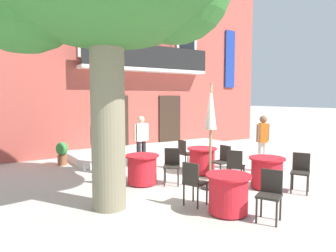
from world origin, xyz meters
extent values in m
plane|color=beige|center=(0.00, 0.00, 0.00)|extent=(120.00, 120.00, 0.00)
cube|color=#B24C42|center=(0.84, 7.00, 3.75)|extent=(13.00, 4.00, 7.50)
cube|color=#332319|center=(-0.46, 4.97, 1.15)|extent=(1.10, 0.08, 2.30)
cube|color=#332319|center=(2.14, 4.97, 1.15)|extent=(1.10, 0.08, 2.30)
cube|color=silver|center=(-1.36, 4.96, 4.65)|extent=(1.10, 0.08, 1.90)
cube|color=black|center=(-1.36, 4.93, 4.65)|extent=(0.84, 0.04, 1.60)
cube|color=silver|center=(0.84, 4.96, 4.65)|extent=(1.10, 0.08, 1.90)
cube|color=black|center=(0.84, 4.93, 4.65)|extent=(0.84, 0.04, 1.60)
cube|color=silver|center=(3.04, 4.96, 4.65)|extent=(1.10, 0.08, 1.90)
cube|color=black|center=(3.04, 4.93, 4.65)|extent=(0.84, 0.04, 1.60)
cube|color=silver|center=(0.84, 4.67, 3.34)|extent=(5.60, 0.65, 0.12)
cube|color=black|center=(0.84, 4.38, 3.85)|extent=(5.60, 0.06, 0.90)
cylinder|color=#B2B2B7|center=(-0.36, 4.50, 4.75)|extent=(0.04, 0.95, 1.33)
cube|color=white|center=(-0.36, 4.05, 5.05)|extent=(0.60, 0.29, 0.38)
cylinder|color=#B2B2B7|center=(2.04, 4.50, 4.75)|extent=(0.04, 0.95, 1.33)
cube|color=#146B2D|center=(2.04, 4.05, 5.05)|extent=(0.60, 0.29, 0.38)
cylinder|color=#47423D|center=(-1.46, 4.70, 3.55)|extent=(0.29, 0.29, 0.31)
ellipsoid|color=#2D7533|center=(-1.46, 4.70, 3.93)|extent=(0.38, 0.38, 0.44)
cylinder|color=#995638|center=(0.07, 4.70, 3.55)|extent=(0.29, 0.29, 0.30)
ellipsoid|color=#2D7533|center=(0.07, 4.70, 3.89)|extent=(0.37, 0.37, 0.38)
cylinder|color=#995638|center=(1.60, 4.70, 3.51)|extent=(0.27, 0.27, 0.22)
ellipsoid|color=#38843D|center=(1.60, 4.70, 3.81)|extent=(0.35, 0.35, 0.38)
cylinder|color=#995638|center=(3.14, 4.70, 3.53)|extent=(0.36, 0.36, 0.26)
ellipsoid|color=#38843D|center=(3.14, 4.70, 3.81)|extent=(0.47, 0.47, 0.30)
cube|color=navy|center=(5.71, 4.94, 4.12)|extent=(0.60, 0.06, 2.80)
cube|color=silver|center=(0.84, 3.78, 0.12)|extent=(6.74, 2.44, 0.25)
cylinder|color=#7F755B|center=(-3.07, -0.83, 1.63)|extent=(0.66, 0.66, 3.27)
cylinder|color=red|center=(0.25, 0.35, 0.37)|extent=(0.74, 0.74, 0.68)
cylinder|color=red|center=(0.25, 0.35, 0.74)|extent=(0.86, 0.86, 0.04)
cylinder|color=#2D2823|center=(0.25, 0.35, 0.01)|extent=(0.44, 0.44, 0.03)
cylinder|color=#2D2823|center=(0.43, 1.27, 0.23)|extent=(0.04, 0.04, 0.45)
cylinder|color=#2D2823|center=(0.43, 0.93, 0.23)|extent=(0.04, 0.04, 0.45)
cylinder|color=#2D2823|center=(0.09, 1.27, 0.23)|extent=(0.04, 0.04, 0.45)
cylinder|color=#2D2823|center=(0.09, 0.93, 0.23)|extent=(0.04, 0.04, 0.45)
cube|color=#2D2823|center=(0.26, 1.10, 0.47)|extent=(0.40, 0.40, 0.04)
cube|color=#2D2823|center=(0.08, 1.10, 0.70)|extent=(0.04, 0.38, 0.42)
cylinder|color=#2D2823|center=(0.13, -0.58, 0.23)|extent=(0.04, 0.04, 0.45)
cylinder|color=#2D2823|center=(0.11, -0.24, 0.23)|extent=(0.04, 0.04, 0.45)
cylinder|color=#2D2823|center=(0.47, -0.56, 0.23)|extent=(0.04, 0.04, 0.45)
cylinder|color=#2D2823|center=(0.45, -0.22, 0.23)|extent=(0.04, 0.04, 0.45)
cube|color=#2D2823|center=(0.29, -0.40, 0.47)|extent=(0.42, 0.42, 0.04)
cube|color=#2D2823|center=(0.47, -0.39, 0.70)|extent=(0.06, 0.38, 0.42)
cylinder|color=red|center=(-1.28, -2.34, 0.37)|extent=(0.74, 0.74, 0.68)
cylinder|color=red|center=(-1.28, -2.34, 0.74)|extent=(0.86, 0.86, 0.04)
cylinder|color=#2D2823|center=(-1.28, -2.34, 0.01)|extent=(0.44, 0.44, 0.03)
cylinder|color=#2D2823|center=(-1.41, -1.42, 0.23)|extent=(0.04, 0.04, 0.45)
cylinder|color=#2D2823|center=(-1.30, -1.74, 0.23)|extent=(0.04, 0.04, 0.45)
cylinder|color=#2D2823|center=(-1.73, -1.52, 0.23)|extent=(0.04, 0.04, 0.45)
cylinder|color=#2D2823|center=(-1.63, -1.85, 0.23)|extent=(0.04, 0.04, 0.45)
cube|color=#2D2823|center=(-1.52, -1.63, 0.47)|extent=(0.50, 0.50, 0.04)
cube|color=#2D2823|center=(-1.69, -1.69, 0.70)|extent=(0.16, 0.37, 0.42)
cylinder|color=#2D2823|center=(-1.02, -3.24, 0.23)|extent=(0.04, 0.04, 0.45)
cylinder|color=#2D2823|center=(-1.18, -2.94, 0.23)|extent=(0.04, 0.04, 0.45)
cylinder|color=#2D2823|center=(-0.72, -3.09, 0.23)|extent=(0.04, 0.04, 0.45)
cylinder|color=#2D2823|center=(-0.87, -2.79, 0.23)|extent=(0.04, 0.04, 0.45)
cube|color=#2D2823|center=(-0.95, -3.01, 0.47)|extent=(0.54, 0.54, 0.04)
cube|color=#2D2823|center=(-0.79, -2.93, 0.70)|extent=(0.21, 0.36, 0.42)
cylinder|color=red|center=(-1.72, 0.31, 0.37)|extent=(0.74, 0.74, 0.68)
cylinder|color=red|center=(-1.72, 0.31, 0.74)|extent=(0.86, 0.86, 0.04)
cylinder|color=#2D2823|center=(-1.72, 0.31, 0.01)|extent=(0.44, 0.44, 0.03)
cylinder|color=#2D2823|center=(-1.08, -0.36, 0.23)|extent=(0.04, 0.04, 0.45)
cylinder|color=#2D2823|center=(-1.35, -0.16, 0.23)|extent=(0.04, 0.04, 0.45)
cylinder|color=#2D2823|center=(-0.88, -0.08, 0.23)|extent=(0.04, 0.04, 0.45)
cylinder|color=#2D2823|center=(-1.15, 0.11, 0.23)|extent=(0.04, 0.04, 0.45)
cube|color=#2D2823|center=(-1.11, -0.12, 0.47)|extent=(0.56, 0.56, 0.04)
cube|color=#2D2823|center=(-1.01, 0.02, 0.70)|extent=(0.33, 0.25, 0.42)
cylinder|color=#2D2823|center=(-2.32, 1.03, 0.23)|extent=(0.04, 0.04, 0.45)
cylinder|color=#2D2823|center=(-2.06, 0.81, 0.23)|extent=(0.04, 0.04, 0.45)
cylinder|color=#2D2823|center=(-2.54, 0.77, 0.23)|extent=(0.04, 0.04, 0.45)
cylinder|color=#2D2823|center=(-2.28, 0.55, 0.23)|extent=(0.04, 0.04, 0.45)
cube|color=#2D2823|center=(-2.30, 0.79, 0.47)|extent=(0.56, 0.56, 0.04)
cube|color=#2D2823|center=(-2.42, 0.65, 0.70)|extent=(0.32, 0.27, 0.42)
cylinder|color=red|center=(0.67, -1.63, 0.37)|extent=(0.74, 0.74, 0.68)
cylinder|color=red|center=(0.67, -1.63, 0.74)|extent=(0.86, 0.86, 0.04)
cylinder|color=#2D2823|center=(0.67, -1.63, 0.01)|extent=(0.44, 0.44, 0.03)
cylinder|color=#2D2823|center=(0.31, -0.76, 0.23)|extent=(0.04, 0.04, 0.45)
cylinder|color=#2D2823|center=(0.50, -1.05, 0.23)|extent=(0.04, 0.04, 0.45)
cylinder|color=#2D2823|center=(0.03, -0.95, 0.23)|extent=(0.04, 0.04, 0.45)
cylinder|color=#2D2823|center=(0.21, -1.23, 0.23)|extent=(0.04, 0.04, 0.45)
cube|color=#2D2823|center=(0.26, -1.00, 0.47)|extent=(0.55, 0.55, 0.04)
cube|color=#2D2823|center=(0.11, -1.10, 0.70)|extent=(0.24, 0.34, 0.42)
cylinder|color=#2D2823|center=(0.98, -2.51, 0.23)|extent=(0.04, 0.04, 0.45)
cylinder|color=#2D2823|center=(0.81, -2.22, 0.23)|extent=(0.04, 0.04, 0.45)
cylinder|color=#2D2823|center=(1.27, -2.35, 0.23)|extent=(0.04, 0.04, 0.45)
cylinder|color=#2D2823|center=(1.11, -2.05, 0.23)|extent=(0.04, 0.04, 0.45)
cube|color=#2D2823|center=(1.04, -2.28, 0.47)|extent=(0.54, 0.54, 0.04)
cube|color=#2D2823|center=(1.20, -2.19, 0.70)|extent=(0.22, 0.35, 0.42)
cylinder|color=#997A56|center=(-0.50, -0.90, 1.27)|extent=(0.06, 0.06, 2.55)
cylinder|color=#333333|center=(-0.50, -0.90, 0.04)|extent=(0.44, 0.44, 0.08)
cone|color=silver|center=(-0.50, -0.90, 2.00)|extent=(0.28, 0.28, 1.10)
cylinder|color=#995638|center=(-2.88, 3.72, 0.16)|extent=(0.29, 0.29, 0.33)
ellipsoid|color=#38843D|center=(-2.88, 3.72, 0.55)|extent=(0.38, 0.38, 0.44)
cylinder|color=silver|center=(1.88, -0.39, 0.44)|extent=(0.14, 0.14, 0.89)
cylinder|color=silver|center=(2.06, -0.39, 0.44)|extent=(0.14, 0.14, 0.89)
cube|color=orange|center=(1.97, -0.39, 1.17)|extent=(0.38, 0.40, 0.56)
sphere|color=brown|center=(1.97, -0.39, 1.57)|extent=(0.22, 0.22, 0.22)
cylinder|color=brown|center=(1.75, -0.39, 1.17)|extent=(0.09, 0.09, 0.52)
cylinder|color=brown|center=(2.19, -0.39, 1.17)|extent=(0.09, 0.09, 0.52)
cylinder|color=#232328|center=(-2.30, 2.07, 0.42)|extent=(0.14, 0.14, 0.84)
cylinder|color=#232328|center=(-2.12, 2.07, 0.42)|extent=(0.14, 0.14, 0.84)
cube|color=#B72D3D|center=(-2.21, 2.07, 1.12)|extent=(0.32, 0.39, 0.56)
sphere|color=#9E7051|center=(-2.21, 2.07, 1.52)|extent=(0.22, 0.22, 0.22)
cylinder|color=#9E7051|center=(-2.43, 2.07, 1.12)|extent=(0.09, 0.09, 0.52)
cylinder|color=#9E7051|center=(-1.99, 2.07, 1.12)|extent=(0.09, 0.09, 0.52)
cylinder|color=#232328|center=(-0.93, 2.04, 0.42)|extent=(0.14, 0.14, 0.84)
cylinder|color=#232328|center=(-0.75, 2.04, 0.42)|extent=(0.14, 0.14, 0.84)
cube|color=white|center=(-0.84, 2.04, 1.12)|extent=(0.36, 0.26, 0.56)
sphere|color=beige|center=(-0.84, 2.04, 1.52)|extent=(0.22, 0.22, 0.22)
cylinder|color=beige|center=(-1.06, 2.04, 1.12)|extent=(0.09, 0.09, 0.52)
cylinder|color=beige|center=(-0.62, 2.04, 1.12)|extent=(0.09, 0.09, 0.52)
camera|label=1|loc=(-5.31, -6.50, 2.20)|focal=32.81mm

